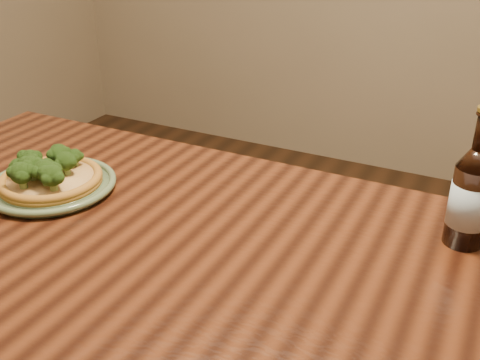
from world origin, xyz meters
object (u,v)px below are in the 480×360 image
at_px(pizza, 49,175).
at_px(beer_bottle, 471,196).
at_px(table, 195,325).
at_px(plate, 52,185).

relative_size(pizza, beer_bottle, 0.84).
height_order(table, plate, plate).
relative_size(table, pizza, 7.96).
bearing_deg(table, beer_bottle, 39.31).
bearing_deg(plate, beer_bottle, 12.33).
xyz_separation_m(table, pizza, (-0.40, 0.12, 0.13)).
relative_size(table, plate, 6.33).
bearing_deg(plate, table, -17.34).
distance_m(table, plate, 0.43).
relative_size(table, beer_bottle, 6.67).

